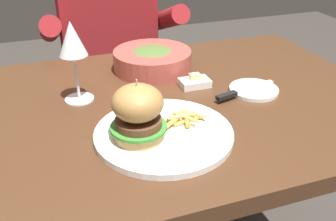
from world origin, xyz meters
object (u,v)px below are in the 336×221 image
burger_sandwich (138,112)px  wine_glass (72,42)px  butter_dish (195,82)px  diner_person (111,70)px  main_plate (164,134)px  soup_bowl (152,59)px  bread_plate (254,90)px  table_knife (240,91)px

burger_sandwich → wine_glass: (-0.09, 0.24, 0.08)m
burger_sandwich → wine_glass: 0.27m
butter_dish → diner_person: (-0.12, 0.60, -0.19)m
main_plate → soup_bowl: bearing=76.5°
bread_plate → soup_bowl: soup_bowl is taller
wine_glass → butter_dish: wine_glass is taller
soup_bowl → diner_person: bearing=96.0°
table_knife → soup_bowl: bearing=123.4°
main_plate → table_knife: table_knife is taller
wine_glass → soup_bowl: wine_glass is taller
burger_sandwich → bread_plate: (0.35, 0.13, -0.07)m
burger_sandwich → wine_glass: bearing=111.0°
main_plate → butter_dish: butter_dish is taller
burger_sandwich → soup_bowl: bearing=68.8°
butter_dish → diner_person: bearing=101.3°
main_plate → wine_glass: size_ratio=1.46×
burger_sandwich → wine_glass: size_ratio=0.65×
soup_bowl → butter_dish: bearing=-63.8°
burger_sandwich → diner_person: size_ratio=0.11×
main_plate → burger_sandwich: burger_sandwich is taller
table_knife → diner_person: 0.75m
main_plate → burger_sandwich: 0.09m
butter_dish → main_plate: bearing=-127.2°
soup_bowl → diner_person: diner_person is taller
wine_glass → bread_plate: 0.48m
table_knife → butter_dish: (-0.09, 0.09, -0.00)m
table_knife → soup_bowl: size_ratio=0.83×
bread_plate → butter_dish: butter_dish is taller
wine_glass → butter_dish: 0.34m
butter_dish → soup_bowl: size_ratio=0.35×
burger_sandwich → table_knife: size_ratio=0.68×
wine_glass → soup_bowl: (0.23, 0.13, -0.12)m
butter_dish → soup_bowl: (-0.07, 0.15, 0.02)m
main_plate → diner_person: diner_person is taller
main_plate → diner_person: bearing=87.3°
soup_bowl → diner_person: size_ratio=0.19×
wine_glass → table_knife: wine_glass is taller
main_plate → wine_glass: wine_glass is taller
soup_bowl → burger_sandwich: bearing=-111.2°
bread_plate → soup_bowl: size_ratio=0.56×
wine_glass → butter_dish: bearing=-4.0°
burger_sandwich → wine_glass: wine_glass is taller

